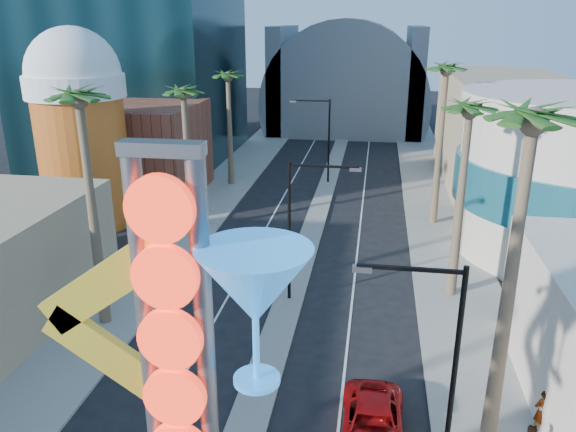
# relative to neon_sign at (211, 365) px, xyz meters

# --- Properties ---
(sidewalk_west) EXTENTS (5.00, 100.00, 0.15)m
(sidewalk_west) POSITION_rel_neon_sign_xyz_m (-10.32, 32.04, -7.23)
(sidewalk_west) COLOR gray
(sidewalk_west) RESTS_ON ground
(sidewalk_east) EXTENTS (5.00, 100.00, 0.15)m
(sidewalk_east) POSITION_rel_neon_sign_xyz_m (8.68, 32.04, -7.23)
(sidewalk_east) COLOR gray
(sidewalk_east) RESTS_ON ground
(median) EXTENTS (1.60, 84.00, 0.15)m
(median) POSITION_rel_neon_sign_xyz_m (-0.82, 35.04, -7.23)
(median) COLOR gray
(median) RESTS_ON ground
(brick_filler_west) EXTENTS (10.00, 10.00, 8.00)m
(brick_filler_west) POSITION_rel_neon_sign_xyz_m (-16.82, 35.04, -3.31)
(brick_filler_west) COLOR brown
(brick_filler_west) RESTS_ON ground
(filler_east) EXTENTS (10.00, 20.00, 10.00)m
(filler_east) POSITION_rel_neon_sign_xyz_m (15.18, 45.04, -2.31)
(filler_east) COLOR tan
(filler_east) RESTS_ON ground
(beer_mug) EXTENTS (7.00, 7.00, 14.50)m
(beer_mug) POSITION_rel_neon_sign_xyz_m (-17.82, 27.04, 0.54)
(beer_mug) COLOR #BF5819
(beer_mug) RESTS_ON ground
(canopy) EXTENTS (22.00, 16.00, 22.00)m
(canopy) POSITION_rel_neon_sign_xyz_m (-0.82, 69.04, -3.00)
(canopy) COLOR slate
(canopy) RESTS_ON ground
(neon_sign) EXTENTS (6.53, 2.60, 12.55)m
(neon_sign) POSITION_rel_neon_sign_xyz_m (0.00, 0.00, 0.00)
(neon_sign) COLOR gray
(neon_sign) RESTS_ON ground
(streetlight_0) EXTENTS (3.79, 0.25, 8.00)m
(streetlight_0) POSITION_rel_neon_sign_xyz_m (-0.27, 17.04, -2.43)
(streetlight_0) COLOR black
(streetlight_0) RESTS_ON ground
(streetlight_1) EXTENTS (3.79, 0.25, 8.00)m
(streetlight_1) POSITION_rel_neon_sign_xyz_m (-1.36, 41.04, -2.43)
(streetlight_1) COLOR black
(streetlight_1) RESTS_ON ground
(streetlight_2) EXTENTS (3.45, 0.25, 8.00)m
(streetlight_2) POSITION_rel_neon_sign_xyz_m (5.91, 5.04, -2.47)
(streetlight_2) COLOR black
(streetlight_2) RESTS_ON ground
(palm_1) EXTENTS (2.40, 2.40, 12.70)m
(palm_1) POSITION_rel_neon_sign_xyz_m (-9.82, 13.04, 3.52)
(palm_1) COLOR brown
(palm_1) RESTS_ON ground
(palm_2) EXTENTS (2.40, 2.40, 11.20)m
(palm_2) POSITION_rel_neon_sign_xyz_m (-9.82, 27.04, 2.17)
(palm_2) COLOR brown
(palm_2) RESTS_ON ground
(palm_3) EXTENTS (2.40, 2.40, 11.20)m
(palm_3) POSITION_rel_neon_sign_xyz_m (-9.82, 39.04, 2.17)
(palm_3) COLOR brown
(palm_3) RESTS_ON ground
(palm_5) EXTENTS (2.40, 2.40, 13.20)m
(palm_5) POSITION_rel_neon_sign_xyz_m (8.18, 7.04, 3.96)
(palm_5) COLOR brown
(palm_5) RESTS_ON ground
(palm_6) EXTENTS (2.40, 2.40, 11.70)m
(palm_6) POSITION_rel_neon_sign_xyz_m (8.18, 19.04, 2.62)
(palm_6) COLOR brown
(palm_6) RESTS_ON ground
(palm_7) EXTENTS (2.40, 2.40, 12.70)m
(palm_7) POSITION_rel_neon_sign_xyz_m (8.18, 31.04, 3.52)
(palm_7) COLOR brown
(palm_7) RESTS_ON ground
(red_pickup) EXTENTS (2.40, 5.08, 1.40)m
(red_pickup) POSITION_rel_neon_sign_xyz_m (3.97, 6.52, -6.61)
(red_pickup) COLOR #A00C0C
(red_pickup) RESTS_ON ground
(pedestrian_a) EXTENTS (0.75, 0.61, 1.79)m
(pedestrian_a) POSITION_rel_neon_sign_xyz_m (10.19, 7.88, -6.26)
(pedestrian_a) COLOR gray
(pedestrian_a) RESTS_ON sidewalk_east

